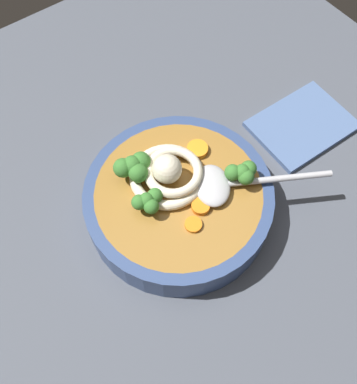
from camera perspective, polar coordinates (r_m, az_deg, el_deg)
name	(u,v)px	position (r cm, az deg, el deg)	size (l,w,h in cm)	color
table_slab	(175,246)	(58.84, -0.50, -6.89)	(98.50, 98.50, 3.08)	#474C56
soup_bowl	(178,201)	(57.10, 0.00, -1.14)	(23.85, 23.85, 4.83)	#334775
noodle_pile	(169,173)	(54.88, -1.24, 2.39)	(10.43, 10.23, 4.19)	beige
soup_spoon	(223,184)	(54.95, 5.77, 0.99)	(16.61, 11.52, 1.60)	#B7B7BC
broccoli_floret_far	(148,202)	(52.49, -3.98, -1.22)	(3.66, 3.15, 2.90)	#7A9E60
broccoli_floret_center	(241,172)	(54.75, 8.04, 2.58)	(4.00, 3.44, 3.16)	#7A9E60
broccoli_floret_left	(134,167)	(54.41, -5.76, 3.20)	(4.74, 4.08, 3.75)	#7A9E60
carrot_slice_extra_a	(153,155)	(57.70, -3.22, 4.74)	(2.10, 2.10, 0.49)	orange
carrot_slice_right	(197,149)	(58.01, 2.44, 5.48)	(2.75, 2.75, 0.75)	orange
carrot_slice_extra_b	(193,224)	(52.81, 1.91, -4.18)	(2.09, 2.09, 0.47)	orange
carrot_slice_near_spoon	(199,205)	(53.84, 2.69, -1.65)	(2.27, 2.27, 0.74)	orange
folded_napkin	(302,125)	(68.78, 15.53, 8.24)	(14.07, 10.51, 0.80)	#4C6693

